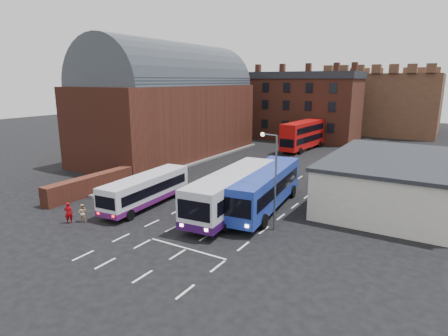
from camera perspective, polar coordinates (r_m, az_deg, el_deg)
The scene contains 13 objects.
ground at distance 30.25m, azimuth -9.91°, elevation -7.80°, with size 180.00×180.00×0.00m, color black.
railway_station at distance 54.41m, azimuth -8.15°, elevation 9.83°, with size 12.00×28.00×16.00m.
forecourt_wall at distance 38.36m, azimuth -19.61°, elevation -2.44°, with size 1.20×10.00×1.80m, color #602B1E.
cream_building at distance 36.38m, azimuth 24.21°, elevation -1.63°, with size 10.40×16.40×4.25m.
brick_terrace at distance 71.76m, azimuth 10.92°, elevation 8.81°, with size 22.00×10.00×11.00m, color brown.
castle_keep at distance 88.21m, azimuth 23.00°, elevation 9.13°, with size 22.00×22.00×12.00m, color brown.
bus_white_outbound at distance 33.34m, azimuth -11.76°, elevation -3.02°, with size 3.00×9.97×2.68m.
bus_white_inbound at distance 30.82m, azimuth 1.37°, elevation -3.22°, with size 3.97×12.79×3.44m.
bus_blue at distance 31.66m, azimuth 6.03°, elevation -2.85°, with size 4.26×12.81×3.43m.
bus_red_double at distance 60.04m, azimuth 11.93°, elevation 4.94°, with size 3.51×11.36×4.47m.
street_lamp at distance 27.00m, azimuth 7.45°, elevation -0.72°, with size 1.43×0.46×7.12m.
pedestrian_red at distance 31.29m, azimuth -22.60°, elevation -6.31°, with size 0.61×0.40×1.67m, color #9F0309.
pedestrian_beige at distance 31.23m, azimuth -20.75°, elevation -6.41°, with size 0.70×0.54×1.44m, color #CDAB88.
Camera 1 is at (18.76, -21.15, 10.77)m, focal length 30.00 mm.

